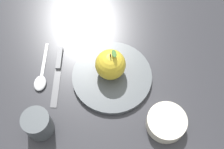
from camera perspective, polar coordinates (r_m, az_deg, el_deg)
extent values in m
plane|color=#2D2D33|center=(0.81, -1.50, 0.34)|extent=(2.40, 2.40, 0.00)
cylinder|color=#4C5156|center=(0.80, 0.00, -0.41)|extent=(0.23, 0.23, 0.02)
torus|color=#4C5156|center=(0.80, 0.00, -0.29)|extent=(0.23, 0.23, 0.01)
sphere|color=gold|center=(0.76, -0.31, 2.02)|extent=(0.08, 0.08, 0.08)
cylinder|color=#4C3319|center=(0.72, -0.33, 3.82)|extent=(0.00, 0.00, 0.01)
ellipsoid|color=#386628|center=(0.72, 0.42, 4.24)|extent=(0.02, 0.03, 0.00)
cylinder|color=silver|center=(0.75, 10.88, -9.47)|extent=(0.10, 0.10, 0.04)
torus|color=silver|center=(0.73, 11.08, -9.10)|extent=(0.10, 0.10, 0.01)
cylinder|color=#B7AF9F|center=(0.74, 11.05, -9.15)|extent=(0.08, 0.08, 0.01)
cylinder|color=#4C5156|center=(0.74, -14.71, -9.63)|extent=(0.07, 0.07, 0.07)
torus|color=#4C5156|center=(0.71, -15.34, -8.77)|extent=(0.07, 0.07, 0.01)
cylinder|color=#35393C|center=(0.71, -15.32, -8.80)|extent=(0.05, 0.05, 0.01)
cube|color=#59595E|center=(0.81, -11.29, -2.66)|extent=(0.06, 0.12, 0.00)
cube|color=#59595E|center=(0.85, -10.57, 3.24)|extent=(0.04, 0.07, 0.01)
ellipsoid|color=silver|center=(0.82, -14.33, -1.70)|extent=(0.05, 0.06, 0.01)
cube|color=silver|center=(0.86, -13.48, 3.01)|extent=(0.05, 0.11, 0.01)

